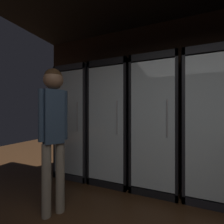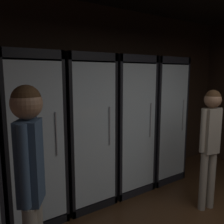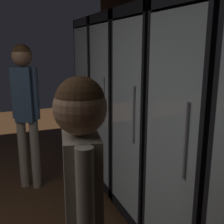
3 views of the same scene
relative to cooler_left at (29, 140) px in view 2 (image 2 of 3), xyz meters
The scene contains 7 objects.
wall_back 1.44m from the cooler_left, 13.05° to the left, with size 6.00×0.06×2.80m, color black.
cooler_left is the anchor object (origin of this frame).
cooler_center 0.72m from the cooler_left, ahead, with size 0.68×0.64×2.06m.
cooler_right 1.45m from the cooler_left, ahead, with size 0.68×0.64×2.06m.
cooler_far_right 2.17m from the cooler_left, ahead, with size 0.68×0.64×2.06m.
shopper_near 2.28m from the cooler_left, 29.59° to the right, with size 0.32×0.21×1.60m.
shopper_far 1.19m from the cooler_left, 105.04° to the right, with size 0.25×0.30×1.73m.
Camera 2 is at (-2.10, -0.14, 1.80)m, focal length 38.14 mm.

